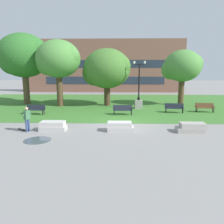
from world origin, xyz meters
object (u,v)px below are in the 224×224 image
at_px(concrete_block_right, 191,128).
at_px(park_bench_near_left, 35,109).
at_px(skateboard, 24,130).
at_px(concrete_block_center, 53,126).
at_px(park_bench_near_right, 174,107).
at_px(park_bench_far_left, 205,107).
at_px(lamp_post_center, 139,99).
at_px(concrete_block_left, 120,127).
at_px(park_bench_far_right, 123,109).
at_px(person_skateboarder, 27,118).

bearing_deg(concrete_block_right, park_bench_near_left, 156.48).
distance_m(skateboard, park_bench_near_left, 5.76).
distance_m(concrete_block_center, skateboard, 2.00).
relative_size(concrete_block_center, park_bench_near_right, 0.97).
height_order(concrete_block_center, park_bench_far_left, park_bench_far_left).
relative_size(concrete_block_right, park_bench_far_left, 1.04).
bearing_deg(park_bench_near_left, concrete_block_center, -58.91).
relative_size(park_bench_near_right, lamp_post_center, 0.36).
relative_size(skateboard, park_bench_near_right, 0.55).
xyz_separation_m(concrete_block_left, lamp_post_center, (2.09, 8.97, 0.76)).
xyz_separation_m(park_bench_far_left, park_bench_far_right, (-8.16, -1.47, 0.00)).
relative_size(concrete_block_right, skateboard, 1.87).
height_order(concrete_block_right, park_bench_near_left, park_bench_near_left).
bearing_deg(park_bench_near_left, park_bench_far_right, 0.52).
height_order(concrete_block_center, park_bench_near_right, park_bench_near_right).
height_order(park_bench_near_right, lamp_post_center, lamp_post_center).
distance_m(person_skateboarder, park_bench_far_right, 8.82).
xyz_separation_m(concrete_block_center, skateboard, (-1.98, -0.21, -0.22)).
bearing_deg(park_bench_far_right, lamp_post_center, 62.58).
distance_m(skateboard, lamp_post_center, 12.69).
bearing_deg(park_bench_near_right, park_bench_near_left, -174.86).
relative_size(concrete_block_center, concrete_block_left, 1.00).
height_order(concrete_block_left, lamp_post_center, lamp_post_center).
xyz_separation_m(concrete_block_left, park_bench_far_left, (8.46, 6.97, 0.23)).
height_order(concrete_block_left, park_bench_near_right, park_bench_near_right).
xyz_separation_m(park_bench_far_right, lamp_post_center, (1.80, 3.46, 0.53)).
bearing_deg(skateboard, concrete_block_left, 1.43).
bearing_deg(park_bench_far_right, concrete_block_left, -93.05).
distance_m(park_bench_near_left, lamp_post_center, 10.64).
bearing_deg(concrete_block_left, person_skateboarder, -177.09).
bearing_deg(concrete_block_center, park_bench_near_left, 121.09).
relative_size(concrete_block_left, park_bench_near_right, 0.97).
bearing_deg(park_bench_near_left, concrete_block_right, -23.52).
bearing_deg(lamp_post_center, concrete_block_right, -73.26).
height_order(concrete_block_center, skateboard, concrete_block_center).
xyz_separation_m(person_skateboarder, park_bench_near_right, (11.69, 6.95, -0.44)).
bearing_deg(person_skateboarder, skateboard, 155.94).
height_order(concrete_block_center, park_bench_near_left, park_bench_near_left).
xyz_separation_m(park_bench_near_left, park_bench_far_left, (16.39, 1.54, 0.00)).
xyz_separation_m(concrete_block_center, park_bench_far_right, (4.98, 5.46, 0.23)).
bearing_deg(park_bench_near_right, park_bench_far_right, -167.55).
relative_size(concrete_block_left, person_skateboarder, 1.05).
bearing_deg(concrete_block_right, concrete_block_left, 178.55).
xyz_separation_m(concrete_block_left, skateboard, (-6.66, -0.17, -0.22)).
distance_m(concrete_block_right, park_bench_far_left, 7.97).
height_order(skateboard, lamp_post_center, lamp_post_center).
xyz_separation_m(skateboard, lamp_post_center, (8.75, 9.13, 0.98)).
relative_size(concrete_block_left, concrete_block_right, 0.94).
relative_size(concrete_block_center, lamp_post_center, 0.35).
height_order(park_bench_near_left, park_bench_far_left, same).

